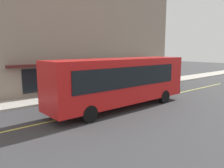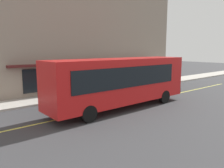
% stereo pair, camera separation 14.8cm
% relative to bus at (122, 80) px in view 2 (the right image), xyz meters
% --- Properties ---
extents(ground, '(120.00, 120.00, 0.00)m').
position_rel_bus_xyz_m(ground, '(-1.27, 0.42, -1.99)').
color(ground, '#38383A').
extents(sidewalk, '(80.00, 2.75, 0.15)m').
position_rel_bus_xyz_m(sidewalk, '(-1.27, 5.69, -1.91)').
color(sidewalk, '#B2ADA3').
rests_on(sidewalk, ground).
extents(lane_centre_stripe, '(36.00, 0.16, 0.01)m').
position_rel_bus_xyz_m(lane_centre_stripe, '(-1.27, 0.42, -1.98)').
color(lane_centre_stripe, '#D8D14C').
rests_on(lane_centre_stripe, ground).
extents(storefront_building, '(23.69, 10.90, 12.81)m').
position_rel_bus_xyz_m(storefront_building, '(2.59, 12.21, 4.41)').
color(storefront_building, gray).
rests_on(storefront_building, ground).
extents(bus, '(11.15, 2.68, 3.50)m').
position_rel_bus_xyz_m(bus, '(0.00, 0.00, 0.00)').
color(bus, red).
rests_on(bus, ground).
extents(pedestrian_near_storefront, '(0.34, 0.34, 1.61)m').
position_rel_bus_xyz_m(pedestrian_near_storefront, '(-1.70, 4.98, -0.88)').
color(pedestrian_near_storefront, black).
rests_on(pedestrian_near_storefront, sidewalk).
extents(pedestrian_by_curb, '(0.34, 0.34, 1.67)m').
position_rel_bus_xyz_m(pedestrian_by_curb, '(-1.36, 6.18, -0.84)').
color(pedestrian_by_curb, black).
rests_on(pedestrian_by_curb, sidewalk).
extents(pedestrian_at_corner, '(0.34, 0.34, 1.81)m').
position_rel_bus_xyz_m(pedestrian_at_corner, '(0.38, 5.20, -0.74)').
color(pedestrian_at_corner, black).
rests_on(pedestrian_at_corner, sidewalk).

